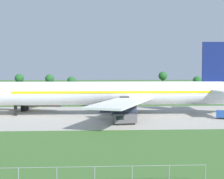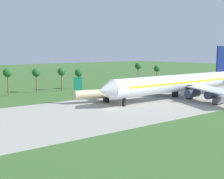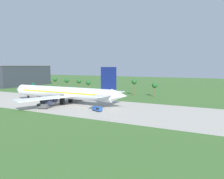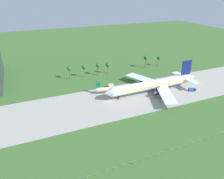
{
  "view_description": "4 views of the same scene",
  "coord_description": "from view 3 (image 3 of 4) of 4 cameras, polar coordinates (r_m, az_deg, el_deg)",
  "views": [
    {
      "loc": [
        27.84,
        -90.86,
        12.41
      ],
      "look_at": [
        33.01,
        1.25,
        6.9
      ],
      "focal_mm": 55.0,
      "sensor_mm": 36.0,
      "label": 1
    },
    {
      "loc": [
        -56.66,
        -75.14,
        18.27
      ],
      "look_at": [
        2.35,
        1.25,
        5.9
      ],
      "focal_mm": 50.0,
      "sensor_mm": 36.0,
      "label": 2
    },
    {
      "loc": [
        110.96,
        -91.18,
        20.3
      ],
      "look_at": [
        63.67,
        1.25,
        9.06
      ],
      "focal_mm": 35.0,
      "sensor_mm": 36.0,
      "label": 3
    },
    {
      "loc": [
        -47.78,
        -115.11,
        66.85
      ],
      "look_at": [
        4.33,
        5.0,
        6.0
      ],
      "focal_mm": 35.0,
      "sensor_mm": 36.0,
      "label": 4
    }
  ],
  "objects": [
    {
      "name": "ground_plane",
      "position": [
        145.04,
        -23.27,
        -2.37
      ],
      "size": [
        600.0,
        600.0,
        0.0
      ],
      "primitive_type": "plane",
      "color": "#3D662D"
    },
    {
      "name": "taxiway_strip",
      "position": [
        145.04,
        -23.27,
        -2.37
      ],
      "size": [
        320.0,
        44.0,
        0.02
      ],
      "color": "#A8A399",
      "rests_on": "ground_plane"
    },
    {
      "name": "jet_airliner",
      "position": [
        120.64,
        -12.32,
        -0.85
      ],
      "size": [
        74.27,
        57.91,
        19.8
      ],
      "color": "white",
      "rests_on": "ground_plane"
    },
    {
      "name": "regional_aircraft",
      "position": [
        146.75,
        -17.98,
        -0.89
      ],
      "size": [
        22.74,
        20.71,
        9.11
      ],
      "color": "beige",
      "rests_on": "ground_plane"
    },
    {
      "name": "baggage_tug",
      "position": [
        109.26,
        -17.74,
        -4.14
      ],
      "size": [
        5.42,
        2.85,
        2.38
      ],
      "color": "black",
      "rests_on": "ground_plane"
    },
    {
      "name": "fuel_truck",
      "position": [
        98.53,
        -3.83,
        -5.04
      ],
      "size": [
        5.52,
        3.65,
        2.11
      ],
      "color": "black",
      "rests_on": "ground_plane"
    },
    {
      "name": "terminal_building",
      "position": [
        248.87,
        -23.52,
        3.4
      ],
      "size": [
        36.72,
        61.2,
        20.9
      ],
      "color": "#333842",
      "rests_on": "ground_plane"
    },
    {
      "name": "palm_tree_row",
      "position": [
        165.16,
        -4.92,
        2.0
      ],
      "size": [
        88.39,
        3.6,
        11.42
      ],
      "color": "brown",
      "rests_on": "ground_plane"
    }
  ]
}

